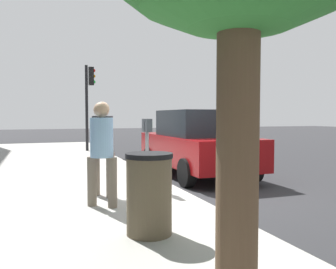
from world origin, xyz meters
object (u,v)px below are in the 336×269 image
at_px(parking_meter, 147,139).
at_px(traffic_signal, 89,93).
at_px(pedestrian_at_meter, 103,141).
at_px(parked_sedan_near, 197,143).
at_px(pedestrian_bystander, 102,146).
at_px(trash_bin, 149,194).

relative_size(parking_meter, traffic_signal, 0.39).
xyz_separation_m(pedestrian_at_meter, parked_sedan_near, (2.30, -2.93, -0.26)).
relative_size(pedestrian_at_meter, traffic_signal, 0.48).
distance_m(pedestrian_bystander, parked_sedan_near, 4.33).
height_order(parked_sedan_near, trash_bin, parked_sedan_near).
xyz_separation_m(traffic_signal, trash_bin, (-11.19, 0.80, -1.92)).
height_order(pedestrian_at_meter, parked_sedan_near, pedestrian_at_meter).
height_order(pedestrian_at_meter, traffic_signal, traffic_signal).
bearing_deg(pedestrian_bystander, parked_sedan_near, -7.98).
distance_m(parking_meter, pedestrian_at_meter, 1.00).
distance_m(parked_sedan_near, traffic_signal, 7.09).
xyz_separation_m(parking_meter, pedestrian_bystander, (-1.08, 1.09, -0.03)).
bearing_deg(pedestrian_at_meter, parking_meter, -14.46).
bearing_deg(pedestrian_at_meter, pedestrian_bystander, -135.36).
bearing_deg(pedestrian_bystander, pedestrian_at_meter, 26.46).
height_order(pedestrian_bystander, parked_sedan_near, pedestrian_bystander).
xyz_separation_m(pedestrian_bystander, parked_sedan_near, (3.04, -3.08, -0.24)).
xyz_separation_m(pedestrian_at_meter, traffic_signal, (8.90, -0.97, 1.42)).
bearing_deg(traffic_signal, trash_bin, 175.91).
bearing_deg(trash_bin, parking_meter, -16.29).
relative_size(traffic_signal, trash_bin, 3.56).
xyz_separation_m(pedestrian_bystander, trash_bin, (-1.55, -0.32, -0.48)).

